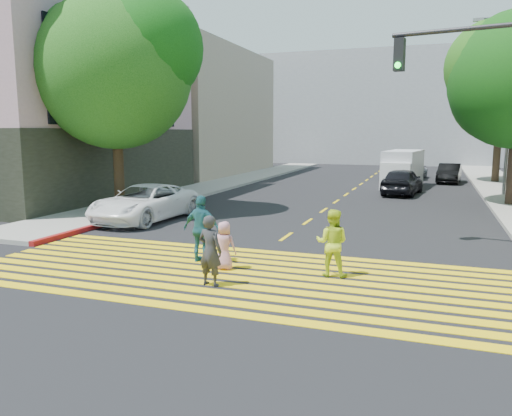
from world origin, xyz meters
The scene contains 21 objects.
ground centered at (0.00, 0.00, 0.00)m, with size 120.00×120.00×0.00m, color black.
sidewalk_left centered at (-8.50, 22.00, 0.07)m, with size 3.00×40.00×0.15m, color gray.
curb_red centered at (-6.90, 6.00, 0.08)m, with size 0.20×8.00×0.16m, color maroon.
crosswalk centered at (0.00, 1.28, 0.01)m, with size 13.40×5.30×0.01m.
lane_line centered at (0.00, 22.50, 0.01)m, with size 0.12×34.40×0.01m.
building_left_pink centered at (-16.00, 12.00, 4.58)m, with size 12.10×14.10×11.00m.
building_left_tan centered at (-16.00, 28.00, 5.00)m, with size 12.00×16.00×10.00m, color tan.
backdrop_block centered at (0.00, 48.00, 6.00)m, with size 30.00×8.00×12.00m, color gray.
tree_left centered at (-8.21, 8.67, 6.30)m, with size 7.29×6.74×9.35m.
tree_right_far centered at (8.57, 27.43, 6.31)m, with size 7.94×7.54×9.34m.
pedestrian_man centered at (-0.14, 0.30, 0.81)m, with size 0.59×0.39×1.62m, color #2D2D2F.
pedestrian_woman centered at (2.30, 2.00, 0.82)m, with size 0.79×0.62×1.63m, color #C0DB25.
pedestrian_child centered at (-0.37, 1.65, 0.62)m, with size 0.60×0.39×1.24m, color #C27F91.
pedestrian_extra centered at (-1.22, 2.12, 0.90)m, with size 1.05×0.44×1.80m, color #23626E.
white_sedan centered at (-6.09, 7.10, 0.71)m, with size 2.35×5.09×1.41m, color white.
dark_car_near centered at (2.91, 19.09, 0.74)m, with size 1.75×4.35×1.48m, color black.
silver_car centered at (3.08, 29.48, 0.65)m, with size 1.81×4.45×1.29m, color #8E929D.
dark_car_parked centered at (5.54, 26.87, 0.66)m, with size 1.39×3.99×1.31m, color black.
white_van centered at (2.66, 22.88, 1.09)m, with size 2.41×5.06×2.30m.
traffic_signal centered at (6.36, 5.52, 4.33)m, with size 4.53×0.99×6.69m.
street_lamp centered at (7.91, 19.80, 5.44)m, with size 2.14×0.27×9.48m.
Camera 1 is at (4.50, -9.64, 3.45)m, focal length 35.00 mm.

